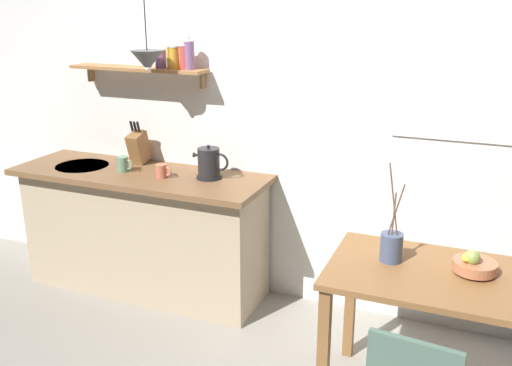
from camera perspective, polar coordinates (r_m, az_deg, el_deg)
The scene contains 12 objects.
ground_plane at distance 3.72m, azimuth -0.03°, elevation -15.37°, with size 14.00×14.00×0.00m, color gray.
back_wall at distance 3.72m, azimuth 6.72°, elevation 7.10°, with size 6.80×0.11×2.70m.
kitchen_counter at distance 4.18m, azimuth -11.18°, elevation -4.69°, with size 1.83×0.63×0.91m.
wall_shelf at distance 4.00m, azimuth -10.04°, elevation 11.78°, with size 1.03×0.20×0.32m.
dining_table at distance 2.99m, azimuth 17.41°, elevation -10.82°, with size 1.04×0.68×0.78m.
fruit_bowl at distance 2.97m, azimuth 21.11°, elevation -7.64°, with size 0.21×0.21×0.13m.
twig_vase at distance 2.97m, azimuth 13.49°, elevation -6.21°, with size 0.11×0.11×0.51m.
electric_kettle at distance 3.78m, azimuth -4.74°, elevation 1.97°, with size 0.26×0.17×0.23m.
knife_block at distance 4.19m, azimuth -11.76°, elevation 3.60°, with size 0.10×0.19×0.32m.
coffee_mug_by_sink at distance 4.03m, azimuth -13.25°, elevation 1.85°, with size 0.12×0.08×0.11m.
coffee_mug_spare at distance 3.85m, azimuth -9.47°, elevation 1.20°, with size 0.12×0.08×0.09m.
pendant_lamp at distance 3.80m, azimuth -10.89°, elevation 12.02°, with size 0.22×0.22×0.55m.
Camera 1 is at (1.18, -2.88, 2.05)m, focal length 39.67 mm.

